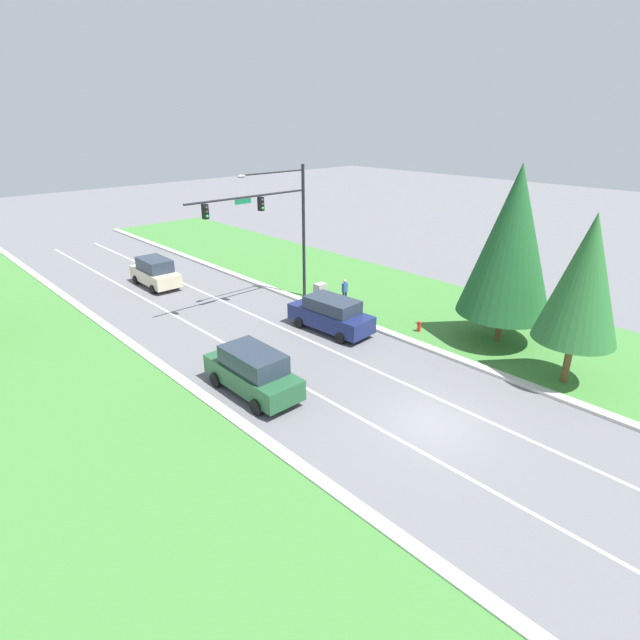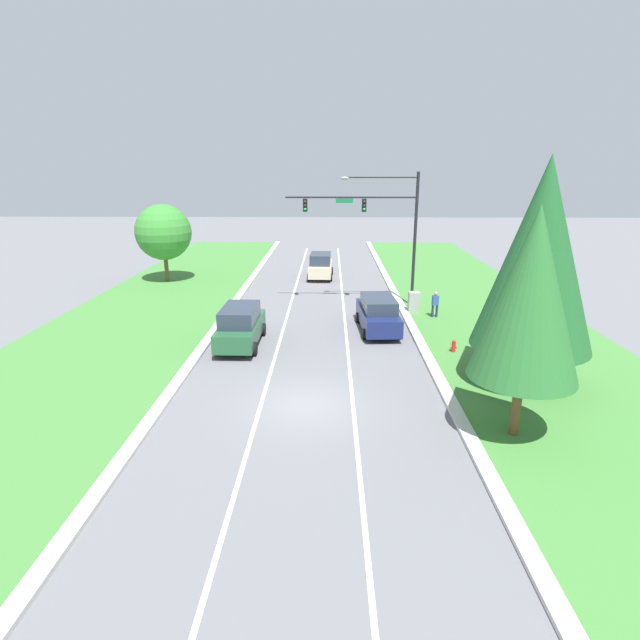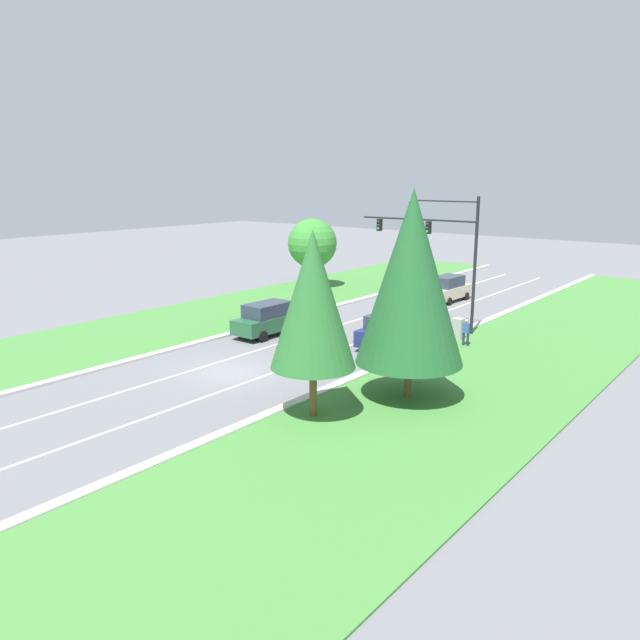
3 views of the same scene
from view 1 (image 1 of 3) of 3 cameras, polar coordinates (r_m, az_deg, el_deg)
ground_plane at (r=20.88m, az=12.74°, el=-11.52°), size 160.00×160.00×0.00m
curb_strip_right at (r=25.18m, az=20.16°, el=-6.01°), size 0.50×90.00×0.15m
curb_strip_left at (r=17.27m, az=1.38°, el=-18.79°), size 0.50×90.00×0.15m
grass_verge_right at (r=29.63m, az=24.89°, el=-2.53°), size 10.00×90.00×0.08m
grass_verge_left at (r=15.17m, az=-14.75°, el=-27.31°), size 10.00×90.00×0.08m
lane_stripe_inner_left at (r=19.64m, az=9.66°, el=-13.64°), size 0.14×81.00×0.01m
lane_stripe_inner_right at (r=22.19m, az=15.44°, el=-9.59°), size 0.14×81.00×0.01m
traffic_signal_mast at (r=31.17m, az=-5.18°, el=11.73°), size 8.45×0.41×8.69m
navy_suv at (r=28.30m, az=1.25°, el=0.65°), size 2.34×5.20×1.97m
forest_suv at (r=22.15m, az=-7.71°, el=-5.83°), size 2.14×5.05×2.09m
champagne_suv at (r=37.86m, az=-18.32°, el=5.20°), size 2.15×4.74×2.07m
utility_cabinet at (r=32.62m, az=0.02°, el=3.04°), size 0.70×0.60×1.37m
pedestrian at (r=32.48m, az=2.85°, el=3.40°), size 0.40×0.26×1.69m
fire_hydrant at (r=28.83m, az=11.24°, el=-0.78°), size 0.34×0.20×0.70m
conifer_near_right_tree at (r=27.26m, az=21.08°, el=8.37°), size 4.80×4.80×9.40m
conifer_far_right_tree at (r=24.04m, az=28.00°, el=4.16°), size 3.53×3.53×7.85m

